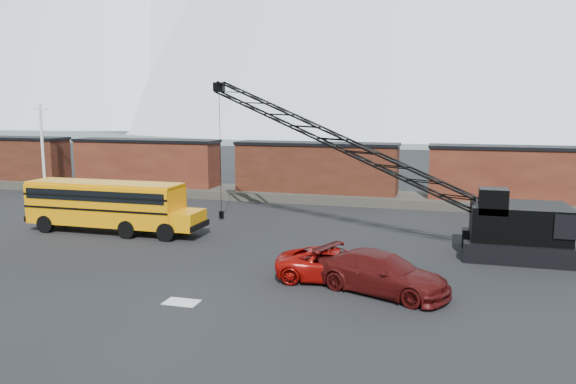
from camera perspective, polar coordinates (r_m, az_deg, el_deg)
name	(u,v)px	position (r m, az deg, el deg)	size (l,w,h in m)	color
ground	(210,273)	(27.23, -7.89, -8.19)	(160.00, 160.00, 0.00)	black
gravel_berm	(316,196)	(47.60, 2.87, -0.37)	(120.00, 5.00, 0.70)	#49443C
boxcar_west_far	(4,158)	(62.79, -26.90, 3.13)	(13.70, 3.10, 4.17)	#502116
boxcar_west_near	(147,162)	(53.23, -14.15, 2.96)	(13.70, 3.10, 4.17)	#411912
boxcar_mid	(316,167)	(47.28, 2.89, 2.52)	(13.70, 3.10, 4.17)	#502116
boxcar_east_near	(520,174)	(46.36, 22.53, 1.73)	(13.70, 3.10, 4.17)	#411912
utility_pole	(43,148)	(54.42, -23.67, 4.08)	(1.40, 0.24, 8.00)	silver
snow_patch	(182,302)	(23.60, -10.76, -10.94)	(1.40, 0.90, 0.02)	silver
school_bus	(110,204)	(36.79, -17.63, -1.21)	(11.65, 2.65, 3.19)	orange
red_pickup	(335,265)	(25.83, 4.75, -7.37)	(2.45, 5.31, 1.47)	#9B0B07
maroon_suv	(382,273)	(24.43, 9.54, -8.12)	(2.40, 5.91, 1.72)	#460D0C
crawler_crane	(343,144)	(34.06, 5.59, 4.87)	(22.09, 7.36, 9.67)	black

